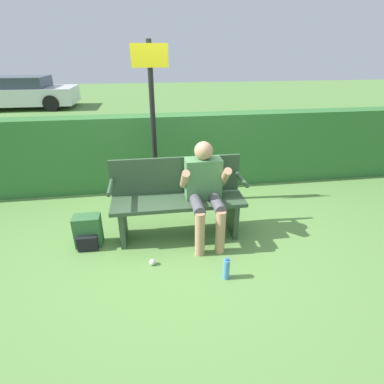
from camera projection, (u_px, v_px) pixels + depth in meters
name	position (u px, v px, depth m)	size (l,w,h in m)	color
ground_plane	(179.00, 235.00, 3.80)	(40.00, 40.00, 0.00)	#5B8942
hedge_back	(168.00, 152.00, 4.95)	(12.00, 0.37, 1.20)	#337033
park_bench	(178.00, 198.00, 3.64)	(1.59, 0.47, 0.96)	#334C33
person_seated	(205.00, 187.00, 3.49)	(0.56, 0.63, 1.19)	#4C7F4C
backpack	(88.00, 232.00, 3.53)	(0.31, 0.26, 0.38)	#336638
water_bottle	(226.00, 269.00, 3.03)	(0.07, 0.07, 0.25)	#4C8CCC
signpost	(153.00, 114.00, 4.07)	(0.47, 0.09, 2.25)	black
parked_car	(24.00, 93.00, 11.92)	(3.94, 2.03, 1.21)	silver
litter_crumple	(152.00, 262.00, 3.25)	(0.07, 0.07, 0.07)	silver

